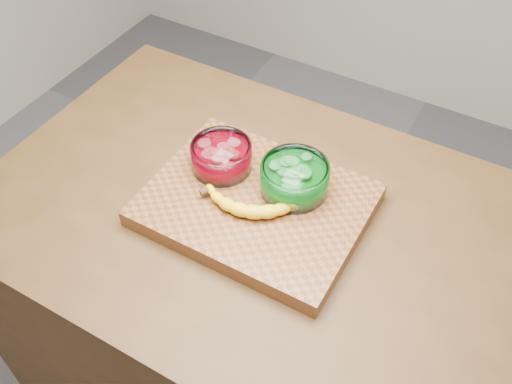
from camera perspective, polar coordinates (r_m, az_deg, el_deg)
The scene contains 5 objects.
counter at distance 1.59m, azimuth 0.00°, elevation -12.61°, with size 1.20×0.80×0.90m, color #462C15.
cutting_board at distance 1.21m, azimuth 0.00°, elevation -1.29°, with size 0.45×0.35×0.04m, color brown.
bowl_red at distance 1.24m, azimuth -3.47°, elevation 3.57°, with size 0.13×0.13×0.06m.
bowl_green at distance 1.19m, azimuth 3.87°, elevation 1.37°, with size 0.14×0.14×0.07m.
banana at distance 1.17m, azimuth -0.20°, elevation -0.37°, with size 0.23×0.15×0.03m, color yellow, non-canonical shape.
Camera 1 is at (0.40, -0.70, 1.82)m, focal length 40.00 mm.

